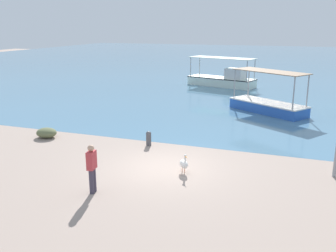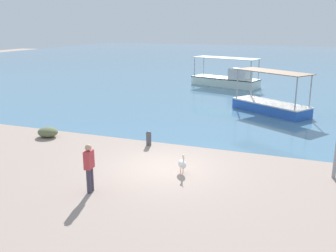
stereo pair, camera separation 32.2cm
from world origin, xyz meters
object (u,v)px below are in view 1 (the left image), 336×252
Objects in this scene: mooring_bollard at (149,138)px; fishing_boat_far_left at (223,79)px; pelican at (184,164)px; fisherman_standing at (92,167)px; net_pile at (47,133)px; fishing_boat_center at (268,104)px.

fishing_boat_far_left is at bearing 90.79° from mooring_bollard.
fishing_boat_far_left is 21.41m from pelican.
mooring_bollard is (-2.56, 2.68, -0.01)m from pelican.
fisherman_standing is 1.62× the size of net_pile.
pelican is 3.70m from mooring_bollard.
fishing_boat_center is at bearing 72.90° from fisherman_standing.
fishing_boat_far_left is 23.91m from fisherman_standing.
mooring_bollard is 5.36m from net_pile.
pelican is at bearing -46.25° from mooring_bollard.
pelican is at bearing -82.44° from fishing_boat_far_left.
fishing_boat_center is at bearing 80.06° from pelican.
pelican is (-2.05, -11.67, -0.15)m from fishing_boat_center.
fishing_boat_far_left reaches higher than mooring_bollard.
pelican is at bearing 48.58° from fisherman_standing.
net_pile is at bearing -136.13° from fishing_boat_center.
mooring_bollard is at bearing 92.03° from fisherman_standing.
fisherman_standing is (-2.37, -2.69, 0.53)m from pelican.
fishing_boat_center reaches higher than fisherman_standing.
pelican is 0.77× the size of net_pile.
fishing_boat_center is at bearing -63.00° from fishing_boat_far_left.
fisherman_standing is at bearing -131.42° from pelican.
pelican is at bearing -99.94° from fishing_boat_center.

